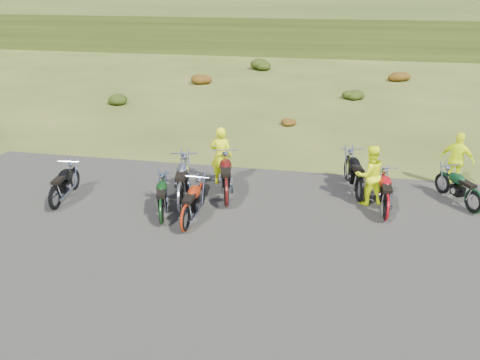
% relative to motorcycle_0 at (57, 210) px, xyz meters
% --- Properties ---
extents(ground, '(300.00, 300.00, 0.00)m').
position_rel_motorcycle_0_xyz_m(ground, '(5.79, -0.10, 0.00)').
color(ground, '#364216').
rests_on(ground, ground).
extents(gravel_pad, '(20.00, 12.00, 0.04)m').
position_rel_motorcycle_0_xyz_m(gravel_pad, '(5.79, -2.10, 0.00)').
color(gravel_pad, black).
rests_on(gravel_pad, ground).
extents(hill_slope, '(300.00, 45.97, 9.37)m').
position_rel_motorcycle_0_xyz_m(hill_slope, '(5.79, 49.90, 0.00)').
color(hill_slope, '#2D3A13').
rests_on(hill_slope, ground).
extents(hill_plateau, '(300.00, 90.00, 9.17)m').
position_rel_motorcycle_0_xyz_m(hill_plateau, '(5.79, 109.90, 0.00)').
color(hill_plateau, '#2D3A13').
rests_on(hill_plateau, ground).
extents(shrub_1, '(1.03, 1.03, 0.61)m').
position_rel_motorcycle_0_xyz_m(shrub_1, '(-3.31, 11.20, 0.31)').
color(shrub_1, '#21310C').
rests_on(shrub_1, ground).
extents(shrub_2, '(1.30, 1.30, 0.77)m').
position_rel_motorcycle_0_xyz_m(shrub_2, '(-0.41, 16.50, 0.38)').
color(shrub_2, '#66290C').
rests_on(shrub_2, ground).
extents(shrub_3, '(1.56, 1.56, 0.92)m').
position_rel_motorcycle_0_xyz_m(shrub_3, '(2.49, 21.80, 0.46)').
color(shrub_3, '#21310C').
rests_on(shrub_3, ground).
extents(shrub_4, '(0.77, 0.77, 0.45)m').
position_rel_motorcycle_0_xyz_m(shrub_4, '(5.39, 9.10, 0.23)').
color(shrub_4, '#66290C').
rests_on(shrub_4, ground).
extents(shrub_5, '(1.03, 1.03, 0.61)m').
position_rel_motorcycle_0_xyz_m(shrub_5, '(8.29, 14.40, 0.31)').
color(shrub_5, '#21310C').
rests_on(shrub_5, ground).
extents(shrub_6, '(1.30, 1.30, 0.77)m').
position_rel_motorcycle_0_xyz_m(shrub_6, '(11.19, 19.70, 0.38)').
color(shrub_6, '#66290C').
rests_on(shrub_6, ground).
extents(motorcycle_0, '(0.83, 1.98, 1.01)m').
position_rel_motorcycle_0_xyz_m(motorcycle_0, '(0.00, 0.00, 0.00)').
color(motorcycle_0, black).
rests_on(motorcycle_0, ground).
extents(motorcycle_1, '(0.71, 1.99, 1.03)m').
position_rel_motorcycle_0_xyz_m(motorcycle_1, '(3.80, -0.50, 0.00)').
color(motorcycle_1, '#94230A').
rests_on(motorcycle_1, ground).
extents(motorcycle_2, '(1.14, 1.99, 0.99)m').
position_rel_motorcycle_0_xyz_m(motorcycle_2, '(3.08, -0.25, 0.00)').
color(motorcycle_2, black).
rests_on(motorcycle_2, ground).
extents(motorcycle_3, '(1.22, 2.46, 1.23)m').
position_rel_motorcycle_0_xyz_m(motorcycle_3, '(3.36, 0.47, 0.00)').
color(motorcycle_3, '#9B9CA0').
rests_on(motorcycle_3, ground).
extents(motorcycle_4, '(1.28, 2.43, 1.21)m').
position_rel_motorcycle_0_xyz_m(motorcycle_4, '(4.50, 1.04, 0.00)').
color(motorcycle_4, '#480D0C').
rests_on(motorcycle_4, ground).
extents(motorcycle_5, '(1.15, 2.32, 1.16)m').
position_rel_motorcycle_0_xyz_m(motorcycle_5, '(8.08, 1.99, 0.00)').
color(motorcycle_5, black).
rests_on(motorcycle_5, ground).
extents(motorcycle_6, '(0.69, 2.03, 1.06)m').
position_rel_motorcycle_0_xyz_m(motorcycle_6, '(8.71, 1.00, 0.00)').
color(motorcycle_6, maroon).
rests_on(motorcycle_6, ground).
extents(motorcycle_7, '(1.41, 1.99, 1.00)m').
position_rel_motorcycle_0_xyz_m(motorcycle_7, '(11.02, 1.85, 0.00)').
color(motorcycle_7, '#0E3318').
rests_on(motorcycle_7, ground).
extents(person_middle, '(0.66, 0.44, 1.78)m').
position_rel_motorcycle_0_xyz_m(person_middle, '(4.02, 2.53, 0.89)').
color(person_middle, '#E0F50C').
rests_on(person_middle, ground).
extents(person_right_a, '(1.00, 0.90, 1.69)m').
position_rel_motorcycle_0_xyz_m(person_right_a, '(8.29, 1.95, 0.84)').
color(person_right_a, '#E0F50C').
rests_on(person_right_a, ground).
extents(person_right_b, '(1.06, 0.82, 1.67)m').
position_rel_motorcycle_0_xyz_m(person_right_b, '(10.90, 3.60, 0.84)').
color(person_right_b, '#E0F50C').
rests_on(person_right_b, ground).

